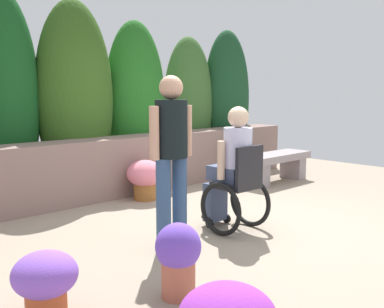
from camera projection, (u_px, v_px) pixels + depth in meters
ground_plane at (232, 226)px, 4.91m from camera, size 10.17×10.17×0.00m
stone_retaining_wall at (120, 166)px, 6.41m from camera, size 6.97×0.51×0.83m
hedge_backdrop at (52, 97)px, 6.27m from camera, size 7.68×1.05×3.14m
stone_bench at (276, 163)px, 7.29m from camera, size 1.37×0.47×0.48m
person_in_wheelchair at (234, 173)px, 4.71m from camera, size 0.53×0.66×1.33m
person_standing_companion at (171, 151)px, 4.09m from camera, size 0.49×0.30×1.63m
flower_pot_purple_near at (145, 177)px, 6.10m from camera, size 0.51×0.51×0.55m
flower_pot_terracotta_by_wall at (178, 256)px, 3.18m from camera, size 0.33×0.33×0.55m
flower_pot_small_foreground at (45, 279)px, 2.95m from camera, size 0.44×0.44×0.43m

